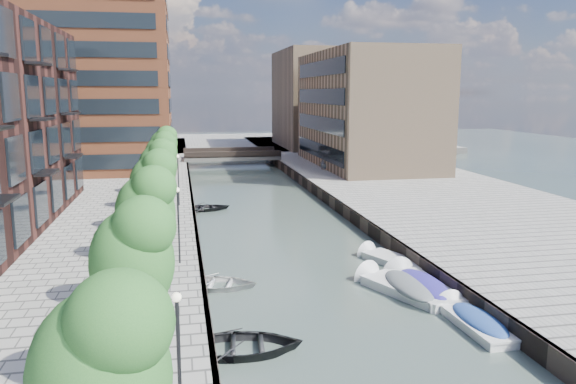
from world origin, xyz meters
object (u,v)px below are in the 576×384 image
object	(u,v)px
tree_1	(132,255)
tree_3	(153,182)
sloop_4	(205,210)
tree_5	(160,154)
bridge	(231,156)
motorboat_2	(389,261)
motorboat_0	(473,321)
car	(326,163)
motorboat_4	(401,287)
tree_0	(100,366)
sloop_0	(241,352)
motorboat_3	(419,285)
tree_4	(157,166)
sloop_3	(216,288)
tree_2	(145,208)
tree_6	(163,146)

from	to	relation	value
tree_1	tree_3	size ratio (longest dim) A/B	1.00
tree_3	sloop_4	distance (m)	18.49
tree_5	bridge	bearing A→B (deg)	75.56
motorboat_2	motorboat_0	bearing A→B (deg)	-88.22
car	motorboat_4	bearing A→B (deg)	-88.32
motorboat_2	car	distance (m)	35.39
sloop_4	tree_0	bearing A→B (deg)	167.63
tree_3	car	distance (m)	39.97
sloop_0	tree_1	bearing A→B (deg)	142.74
sloop_0	motorboat_3	distance (m)	11.15
tree_0	tree_5	size ratio (longest dim) A/B	1.00
tree_1	sloop_4	distance (m)	32.00
sloop_0	tree_4	bearing A→B (deg)	17.24
sloop_4	bridge	bearing A→B (deg)	-16.80
motorboat_2	sloop_0	bearing A→B (deg)	-134.60
sloop_3	motorboat_2	world-z (taller)	motorboat_2
bridge	tree_4	bearing A→B (deg)	-102.00
tree_5	sloop_3	distance (m)	17.58
car	tree_5	bearing A→B (deg)	-121.00
bridge	tree_2	xyz separation A→B (m)	(-8.50, -54.00, 3.92)
tree_1	motorboat_2	distance (m)	20.23
motorboat_2	motorboat_3	world-z (taller)	motorboat_3
motorboat_3	motorboat_4	xyz separation A→B (m)	(-1.03, -0.09, -0.00)
tree_4	tree_5	world-z (taller)	same
sloop_4	motorboat_0	bearing A→B (deg)	-165.94
motorboat_0	motorboat_4	size ratio (longest dim) A/B	0.81
tree_0	tree_2	bearing A→B (deg)	90.00
tree_0	tree_6	bearing A→B (deg)	90.00
tree_3	tree_6	world-z (taller)	same
tree_1	car	bearing A→B (deg)	68.84
tree_3	motorboat_2	world-z (taller)	tree_3
tree_4	car	size ratio (longest dim) A/B	1.66
bridge	tree_6	bearing A→B (deg)	-108.10
motorboat_3	car	size ratio (longest dim) A/B	1.60
motorboat_2	car	bearing A→B (deg)	81.26
bridge	tree_6	distance (m)	27.63
tree_2	sloop_3	world-z (taller)	tree_2
tree_6	motorboat_3	size ratio (longest dim) A/B	1.04
tree_1	motorboat_3	bearing A→B (deg)	34.61
tree_1	sloop_4	size ratio (longest dim) A/B	1.38
sloop_3	sloop_4	xyz separation A→B (m)	(0.38, 19.84, 0.00)
tree_1	bridge	bearing A→B (deg)	82.07
motorboat_2	tree_3	bearing A→B (deg)	-179.79
sloop_3	motorboat_0	size ratio (longest dim) A/B	0.91
tree_5	motorboat_3	bearing A→B (deg)	-54.50
motorboat_3	sloop_0	bearing A→B (deg)	-151.44
tree_2	tree_3	distance (m)	7.00
car	sloop_4	bearing A→B (deg)	-120.20
bridge	car	xyz separation A→B (m)	(10.47, -12.01, 0.22)
tree_6	tree_5	bearing A→B (deg)	-90.00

